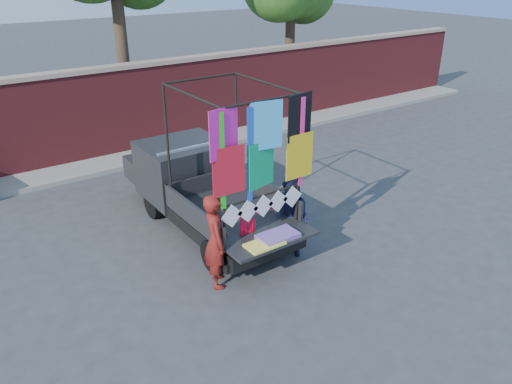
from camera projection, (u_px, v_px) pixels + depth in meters
ground at (249, 259)px, 9.68m from camera, size 90.00×90.00×0.00m
brick_wall at (111, 112)px, 14.31m from camera, size 30.00×0.45×2.61m
curb at (125, 160)px, 14.32m from camera, size 30.00×1.20×0.12m
pickup_truck at (195, 185)px, 10.91m from camera, size 2.05×5.15×3.24m
woman at (216, 241)px, 8.61m from camera, size 0.62×0.75×1.76m
man at (291, 218)px, 9.57m from camera, size 0.78×0.89×1.56m
streamer_bundle at (251, 224)px, 8.96m from camera, size 1.02×0.08×0.70m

